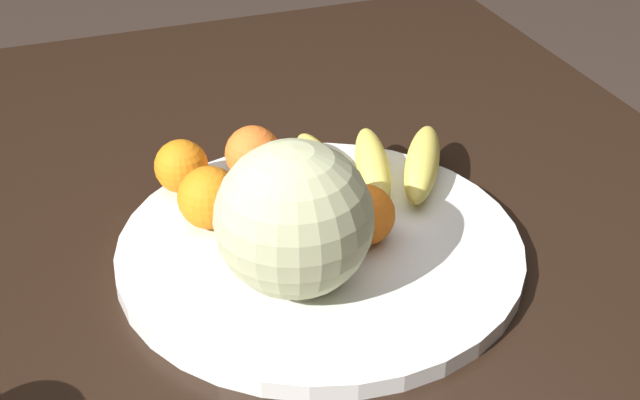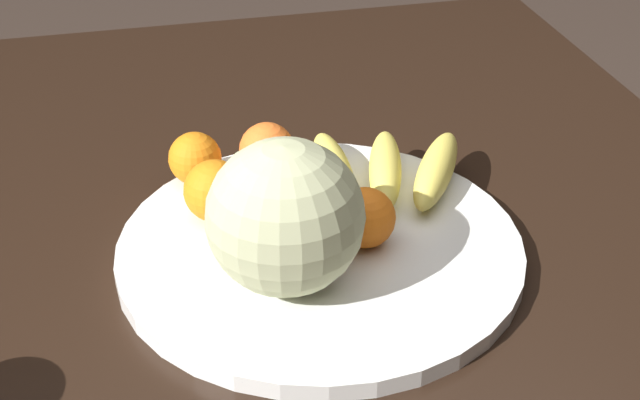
# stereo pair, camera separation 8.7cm
# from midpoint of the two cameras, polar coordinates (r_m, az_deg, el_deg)

# --- Properties ---
(kitchen_table) EXTENTS (1.41, 1.14, 0.78)m
(kitchen_table) POSITION_cam_midpoint_polar(r_m,az_deg,el_deg) (0.94, -0.39, -9.84)
(kitchen_table) COLOR black
(kitchen_table) RESTS_ON ground_plane
(fruit_bowl) EXTENTS (0.41, 0.41, 0.02)m
(fruit_bowl) POSITION_cam_midpoint_polar(r_m,az_deg,el_deg) (0.91, 2.76, -3.17)
(fruit_bowl) COLOR white
(fruit_bowl) RESTS_ON kitchen_table
(melon) EXTENTS (0.15, 0.15, 0.15)m
(melon) POSITION_cam_midpoint_polar(r_m,az_deg,el_deg) (0.81, 0.86, -1.21)
(melon) COLOR #B2B789
(melon) RESTS_ON fruit_bowl
(banana_bunch) EXTENTS (0.20, 0.26, 0.04)m
(banana_bunch) POSITION_cam_midpoint_polar(r_m,az_deg,el_deg) (0.98, 5.13, 1.73)
(banana_bunch) COLOR #473819
(banana_bunch) RESTS_ON fruit_bowl
(orange_front_left) EXTENTS (0.06, 0.06, 0.06)m
(orange_front_left) POSITION_cam_midpoint_polar(r_m,az_deg,el_deg) (0.99, -5.51, 2.59)
(orange_front_left) COLOR orange
(orange_front_left) RESTS_ON fruit_bowl
(orange_front_right) EXTENTS (0.06, 0.06, 0.06)m
(orange_front_right) POSITION_cam_midpoint_polar(r_m,az_deg,el_deg) (1.00, -0.91, 3.14)
(orange_front_right) COLOR orange
(orange_front_right) RESTS_ON fruit_bowl
(orange_mid_center) EXTENTS (0.07, 0.07, 0.07)m
(orange_mid_center) POSITION_cam_midpoint_polar(r_m,az_deg,el_deg) (0.92, -4.07, 0.51)
(orange_mid_center) COLOR orange
(orange_mid_center) RESTS_ON fruit_bowl
(orange_back_left) EXTENTS (0.06, 0.06, 0.06)m
(orange_back_left) POSITION_cam_midpoint_polar(r_m,az_deg,el_deg) (0.89, 5.73, -1.23)
(orange_back_left) COLOR orange
(orange_back_left) RESTS_ON fruit_bowl
(orange_back_right) EXTENTS (0.06, 0.06, 0.06)m
(orange_back_right) POSITION_cam_midpoint_polar(r_m,az_deg,el_deg) (0.91, 0.19, -0.20)
(orange_back_right) COLOR orange
(orange_back_right) RESTS_ON fruit_bowl
(produce_tag) EXTENTS (0.07, 0.07, 0.00)m
(produce_tag) POSITION_cam_midpoint_polar(r_m,az_deg,el_deg) (0.90, -1.77, -2.78)
(produce_tag) COLOR white
(produce_tag) RESTS_ON fruit_bowl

